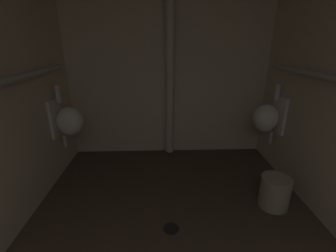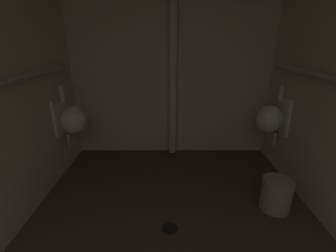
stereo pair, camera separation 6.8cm
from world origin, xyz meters
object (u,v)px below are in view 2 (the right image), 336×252
standpipe_back_wall (172,65)px  floor_drain (169,228)px  urinal_right_mid (270,118)px  waste_bin (275,194)px  urinal_left_mid (71,119)px

standpipe_back_wall → floor_drain: 1.92m
urinal_right_mid → floor_drain: urinal_right_mid is taller
waste_bin → urinal_right_mid: bearing=75.8°
standpipe_back_wall → waste_bin: 1.89m
urinal_left_mid → urinal_right_mid: size_ratio=1.00×
urinal_right_mid → floor_drain: (-1.22, -1.04, -0.67)m
urinal_left_mid → standpipe_back_wall: bearing=20.6°
standpipe_back_wall → floor_drain: size_ratio=17.42×
urinal_right_mid → floor_drain: bearing=-139.5°
urinal_left_mid → floor_drain: bearing=-41.1°
urinal_right_mid → standpipe_back_wall: standpipe_back_wall is taller
urinal_left_mid → floor_drain: size_ratio=5.39×
urinal_left_mid → waste_bin: (2.18, -0.74, -0.51)m
urinal_left_mid → standpipe_back_wall: standpipe_back_wall is taller
standpipe_back_wall → urinal_right_mid: bearing=-19.8°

